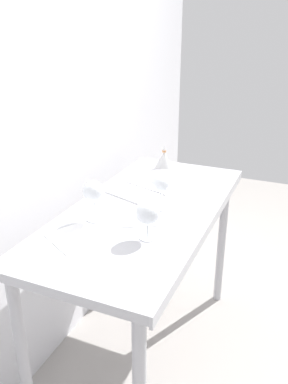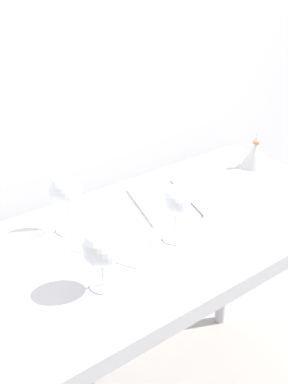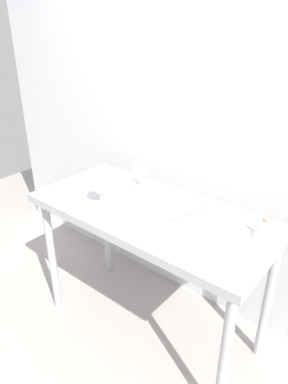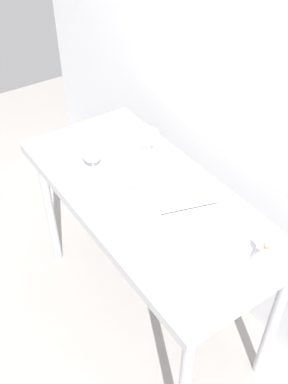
% 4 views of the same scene
% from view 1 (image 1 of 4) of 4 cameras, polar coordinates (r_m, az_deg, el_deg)
% --- Properties ---
extents(ground_plane, '(6.00, 6.00, 0.00)m').
position_cam_1_polar(ground_plane, '(2.43, -0.04, -21.85)').
color(ground_plane, '#9D9893').
extents(back_wall, '(3.80, 0.04, 2.60)m').
position_cam_1_polar(back_wall, '(2.01, -13.18, 10.60)').
color(back_wall, silver).
rests_on(back_wall, ground_plane).
extents(steel_counter, '(1.40, 0.65, 0.90)m').
position_cam_1_polar(steel_counter, '(1.95, 0.12, -5.05)').
color(steel_counter, '#B0B0B6').
rests_on(steel_counter, ground_plane).
extents(wine_glass_far_left, '(0.09, 0.09, 0.18)m').
position_cam_1_polar(wine_glass_far_left, '(1.75, -7.20, -0.06)').
color(wine_glass_far_left, white).
rests_on(wine_glass_far_left, steel_counter).
extents(wine_glass_near_center, '(0.09, 0.09, 0.17)m').
position_cam_1_polar(wine_glass_near_center, '(1.85, 2.35, 1.08)').
color(wine_glass_near_center, white).
rests_on(wine_glass_near_center, steel_counter).
extents(wine_glass_near_left, '(0.10, 0.10, 0.16)m').
position_cam_1_polar(wine_glass_near_left, '(1.59, 0.51, -3.08)').
color(wine_glass_near_left, white).
rests_on(wine_glass_near_left, steel_counter).
extents(open_notebook, '(0.39, 0.35, 0.01)m').
position_cam_1_polar(open_notebook, '(2.10, 0.13, 0.41)').
color(open_notebook, white).
rests_on(open_notebook, steel_counter).
extents(tasting_sheet_upper, '(0.27, 0.28, 0.00)m').
position_cam_1_polar(tasting_sheet_upper, '(1.67, -9.68, -6.38)').
color(tasting_sheet_upper, white).
rests_on(tasting_sheet_upper, steel_counter).
extents(tasting_sheet_lower, '(0.27, 0.28, 0.00)m').
position_cam_1_polar(tasting_sheet_lower, '(1.81, -1.74, -3.58)').
color(tasting_sheet_lower, white).
rests_on(tasting_sheet_lower, steel_counter).
extents(decanter_funnel, '(0.11, 0.11, 0.14)m').
position_cam_1_polar(decanter_funnel, '(2.44, 2.86, 4.68)').
color(decanter_funnel, silver).
rests_on(decanter_funnel, steel_counter).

